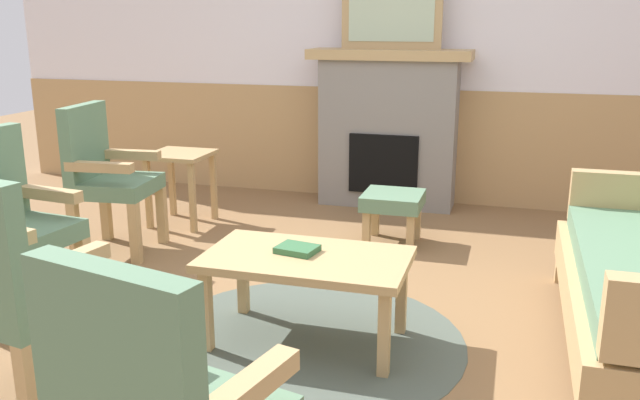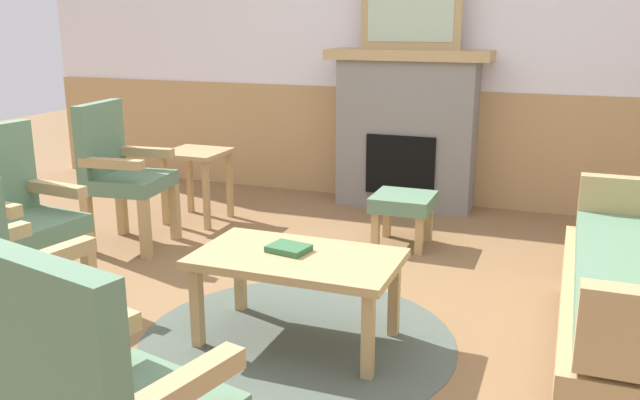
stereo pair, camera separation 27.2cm
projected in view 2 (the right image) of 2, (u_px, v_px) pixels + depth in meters
name	position (u px, v px, depth m)	size (l,w,h in m)	color
ground_plane	(296.00, 318.00, 3.50)	(14.00, 14.00, 0.00)	olive
wall_back	(417.00, 44.00, 5.51)	(7.20, 0.14, 2.70)	white
fireplace	(407.00, 128.00, 5.45)	(1.30, 0.44, 1.28)	gray
framed_picture	(411.00, 13.00, 5.22)	(0.80, 0.04, 0.56)	tan
coffee_table	(297.00, 266.00, 3.16)	(0.96, 0.56, 0.44)	tan
round_rug	(298.00, 339.00, 3.26)	(1.54, 1.54, 0.01)	#4C564C
book_on_table	(289.00, 248.00, 3.19)	(0.19, 0.15, 0.03)	#33663D
footstool	(403.00, 205.00, 4.56)	(0.40, 0.40, 0.36)	tan
armchair_near_fireplace	(119.00, 169.00, 4.50)	(0.53, 0.53, 0.98)	tan
armchair_by_window_left	(14.00, 210.00, 3.52)	(0.53, 0.53, 0.98)	tan
side_table	(197.00, 165.00, 5.10)	(0.44, 0.44, 0.55)	tan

